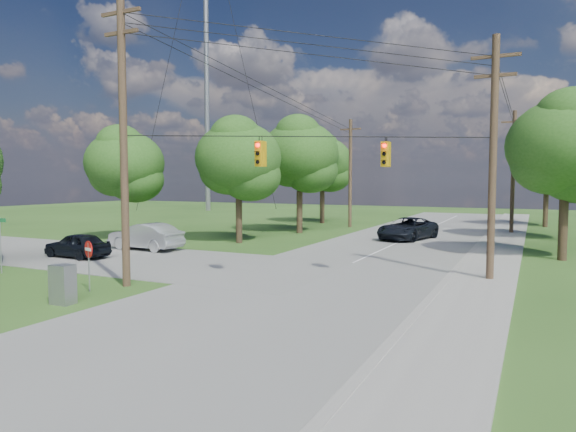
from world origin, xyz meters
The scene contains 23 objects.
ground centered at (0.00, 0.00, 0.00)m, with size 140.00×140.00×0.00m, color #2A4E1A.
main_road centered at (2.00, 5.00, 0.01)m, with size 10.00×100.00×0.03m, color gray.
sidewalk_east centered at (8.70, 5.00, 0.06)m, with size 2.60×100.00×0.12m, color #9C9A92.
pole_sw centered at (-4.60, 0.40, 6.23)m, with size 2.00×0.32×12.00m.
pole_ne centered at (8.90, 8.00, 5.47)m, with size 2.00×0.32×10.50m.
pole_north_e centered at (8.90, 30.00, 5.13)m, with size 2.00×0.32×10.00m.
pole_north_w centered at (-5.00, 30.00, 5.13)m, with size 2.00×0.32×10.00m.
power_lines centered at (1.50, 11.54, 9.15)m, with size 13.93×29.62×4.93m.
traffic_signals centered at (2.55, 4.43, 5.50)m, with size 4.91×3.27×1.05m.
radio_mast centered at (-32.00, 46.00, 22.50)m, with size 0.70×0.70×45.00m, color gray.
tree_w_near centered at (-8.00, 15.00, 5.92)m, with size 6.00×6.00×8.40m.
tree_w_mid centered at (-7.00, 23.00, 6.58)m, with size 6.40×6.40×9.22m.
tree_w_far centered at (-9.00, 33.00, 6.25)m, with size 6.00×6.00×8.73m.
tree_e_near centered at (12.00, 16.00, 6.25)m, with size 6.20×6.20×8.81m.
tree_e_mid centered at (12.50, 26.00, 6.91)m, with size 6.60×6.60×9.64m.
tree_e_far centered at (11.50, 38.00, 5.92)m, with size 5.80×5.80×8.32m.
tree_cross_n centered at (-16.00, 12.50, 5.59)m, with size 5.60×5.60×7.91m.
car_cross_dark centered at (-12.62, 5.07, 0.74)m, with size 1.67×4.15×1.41m, color black.
car_cross_silver centered at (-11.39, 9.30, 0.86)m, with size 1.76×5.04×1.66m, color #ADB0B4.
car_main_north centered at (2.19, 22.03, 0.83)m, with size 2.67×5.78×1.61m, color black.
control_cabinet centered at (-4.39, -2.96, 0.71)m, with size 0.78×0.56×1.41m, color gray.
do_not_enter_sign centered at (-5.17, -1.04, 1.49)m, with size 0.64×0.25×2.01m.
street_name_sign centered at (-12.00, 0.05, 1.67)m, with size 0.79×0.07×2.62m.
Camera 1 is at (10.57, -15.62, 4.39)m, focal length 32.00 mm.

